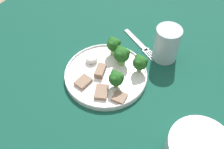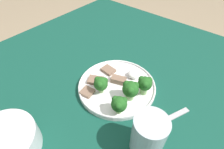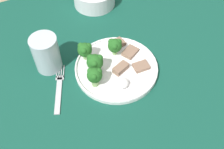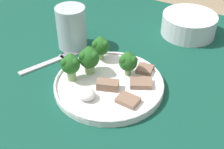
{
  "view_description": "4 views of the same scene",
  "coord_description": "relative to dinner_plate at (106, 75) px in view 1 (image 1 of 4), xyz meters",
  "views": [
    {
      "loc": [
        0.44,
        0.34,
        1.35
      ],
      "look_at": [
        0.04,
        0.06,
        0.76
      ],
      "focal_mm": 42.0,
      "sensor_mm": 36.0,
      "label": 1
    },
    {
      "loc": [
        -0.19,
        0.34,
        1.16
      ],
      "look_at": [
        0.06,
        0.03,
        0.78
      ],
      "focal_mm": 28.0,
      "sensor_mm": 36.0,
      "label": 2
    },
    {
      "loc": [
        -0.2,
        -0.4,
        1.35
      ],
      "look_at": [
        0.01,
        0.0,
        0.76
      ],
      "focal_mm": 42.0,
      "sensor_mm": 36.0,
      "label": 3
    },
    {
      "loc": [
        0.32,
        -0.44,
        1.19
      ],
      "look_at": [
        0.04,
        0.04,
        0.77
      ],
      "focal_mm": 50.0,
      "sensor_mm": 36.0,
      "label": 4
    }
  ],
  "objects": [
    {
      "name": "broccoli_floret_front_left",
      "position": [
        -0.07,
        0.08,
        0.04
      ],
      "size": [
        0.04,
        0.04,
        0.06
      ],
      "color": "#7FA866",
      "rests_on": "dinner_plate"
    },
    {
      "name": "meat_slice_middle_slice",
      "position": [
        0.07,
        -0.03,
        0.01
      ],
      "size": [
        0.05,
        0.04,
        0.01
      ],
      "color": "#846651",
      "rests_on": "dinner_plate"
    },
    {
      "name": "broccoli_floret_near_rim_left",
      "position": [
        -0.06,
        0.02,
        0.04
      ],
      "size": [
        0.05,
        0.05,
        0.06
      ],
      "color": "#7FA866",
      "rests_on": "dinner_plate"
    },
    {
      "name": "sauce_dollop",
      "position": [
        -0.02,
        -0.07,
        0.01
      ],
      "size": [
        0.04,
        0.04,
        0.02
      ],
      "color": "white",
      "rests_on": "dinner_plate"
    },
    {
      "name": "table",
      "position": [
        -0.04,
        -0.03,
        -0.1
      ],
      "size": [
        1.21,
        1.05,
        0.73
      ],
      "color": "#114738",
      "rests_on": "ground_plane"
    },
    {
      "name": "drinking_glass",
      "position": [
        -0.18,
        0.11,
        0.04
      ],
      "size": [
        0.08,
        0.08,
        0.11
      ],
      "color": "#B2C1CC",
      "rests_on": "table"
    },
    {
      "name": "fork",
      "position": [
        -0.18,
        0.01,
        -0.01
      ],
      "size": [
        0.09,
        0.16,
        0.0
      ],
      "color": "#B2B2B7",
      "rests_on": "table"
    },
    {
      "name": "broccoli_floret_center_left",
      "position": [
        -0.08,
        -0.03,
        0.04
      ],
      "size": [
        0.04,
        0.04,
        0.06
      ],
      "color": "#7FA866",
      "rests_on": "dinner_plate"
    },
    {
      "name": "meat_slice_rear_slice",
      "position": [
        0.01,
        -0.02,
        0.01
      ],
      "size": [
        0.05,
        0.04,
        0.02
      ],
      "color": "#846651",
      "rests_on": "dinner_plate"
    },
    {
      "name": "dinner_plate",
      "position": [
        0.0,
        0.0,
        0.0
      ],
      "size": [
        0.25,
        0.25,
        0.02
      ],
      "color": "white",
      "rests_on": "table"
    },
    {
      "name": "broccoli_floret_back_left",
      "position": [
        0.02,
        0.05,
        0.04
      ],
      "size": [
        0.04,
        0.04,
        0.06
      ],
      "color": "#7FA866",
      "rests_on": "dinner_plate"
    },
    {
      "name": "meat_slice_edge_slice",
      "position": [
        0.05,
        0.08,
        0.01
      ],
      "size": [
        0.04,
        0.04,
        0.01
      ],
      "color": "#846651",
      "rests_on": "dinner_plate"
    },
    {
      "name": "meat_slice_front_slice",
      "position": [
        0.06,
        0.03,
        0.01
      ],
      "size": [
        0.06,
        0.05,
        0.01
      ],
      "color": "#846651",
      "rests_on": "dinner_plate"
    }
  ]
}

